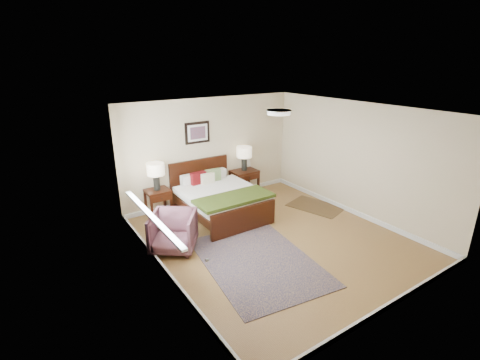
# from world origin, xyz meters

# --- Properties ---
(floor) EXTENTS (5.00, 5.00, 0.00)m
(floor) POSITION_xyz_m (0.00, 0.00, 0.00)
(floor) COLOR olive
(floor) RESTS_ON ground
(back_wall) EXTENTS (4.50, 0.04, 2.50)m
(back_wall) POSITION_xyz_m (0.00, 2.50, 1.25)
(back_wall) COLOR #CAB492
(back_wall) RESTS_ON ground
(front_wall) EXTENTS (4.50, 0.04, 2.50)m
(front_wall) POSITION_xyz_m (0.00, -2.50, 1.25)
(front_wall) COLOR #CAB492
(front_wall) RESTS_ON ground
(left_wall) EXTENTS (0.04, 5.00, 2.50)m
(left_wall) POSITION_xyz_m (-2.25, 0.00, 1.25)
(left_wall) COLOR #CAB492
(left_wall) RESTS_ON ground
(right_wall) EXTENTS (0.04, 5.00, 2.50)m
(right_wall) POSITION_xyz_m (2.25, 0.00, 1.25)
(right_wall) COLOR #CAB492
(right_wall) RESTS_ON ground
(ceiling) EXTENTS (4.50, 5.00, 0.02)m
(ceiling) POSITION_xyz_m (0.00, 0.00, 2.50)
(ceiling) COLOR white
(ceiling) RESTS_ON back_wall
(window) EXTENTS (0.11, 2.72, 1.32)m
(window) POSITION_xyz_m (-2.20, 0.70, 1.38)
(window) COLOR silver
(window) RESTS_ON left_wall
(door) EXTENTS (0.06, 1.00, 2.18)m
(door) POSITION_xyz_m (-2.23, -1.75, 1.07)
(door) COLOR silver
(door) RESTS_ON ground
(ceil_fixture) EXTENTS (0.44, 0.44, 0.08)m
(ceil_fixture) POSITION_xyz_m (0.00, 0.00, 2.47)
(ceil_fixture) COLOR white
(ceil_fixture) RESTS_ON ceiling
(bed) EXTENTS (1.65, 1.98, 1.07)m
(bed) POSITION_xyz_m (-0.35, 1.52, 0.49)
(bed) COLOR black
(bed) RESTS_ON ground
(wall_art) EXTENTS (0.62, 0.05, 0.50)m
(wall_art) POSITION_xyz_m (-0.35, 2.47, 1.72)
(wall_art) COLOR black
(wall_art) RESTS_ON back_wall
(nightstand_left) EXTENTS (0.51, 0.46, 0.61)m
(nightstand_left) POSITION_xyz_m (-1.49, 2.25, 0.48)
(nightstand_left) COLOR black
(nightstand_left) RESTS_ON ground
(nightstand_right) EXTENTS (0.65, 0.49, 0.65)m
(nightstand_right) POSITION_xyz_m (0.83, 2.26, 0.39)
(nightstand_right) COLOR black
(nightstand_right) RESTS_ON ground
(lamp_left) EXTENTS (0.38, 0.38, 0.61)m
(lamp_left) POSITION_xyz_m (-1.49, 2.27, 1.05)
(lamp_left) COLOR black
(lamp_left) RESTS_ON nightstand_left
(lamp_right) EXTENTS (0.38, 0.38, 0.61)m
(lamp_right) POSITION_xyz_m (0.83, 2.27, 1.09)
(lamp_right) COLOR black
(lamp_right) RESTS_ON nightstand_right
(armchair) EXTENTS (1.10, 1.10, 0.72)m
(armchair) POSITION_xyz_m (-1.80, 0.70, 0.36)
(armchair) COLOR brown
(armchair) RESTS_ON ground
(rug_persian) EXTENTS (2.08, 2.70, 0.01)m
(rug_persian) POSITION_xyz_m (-0.75, -0.49, 0.01)
(rug_persian) COLOR #0B123A
(rug_persian) RESTS_ON ground
(rug_navy) EXTENTS (1.13, 1.40, 0.01)m
(rug_navy) POSITION_xyz_m (1.80, 0.66, 0.01)
(rug_navy) COLOR black
(rug_navy) RESTS_ON ground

